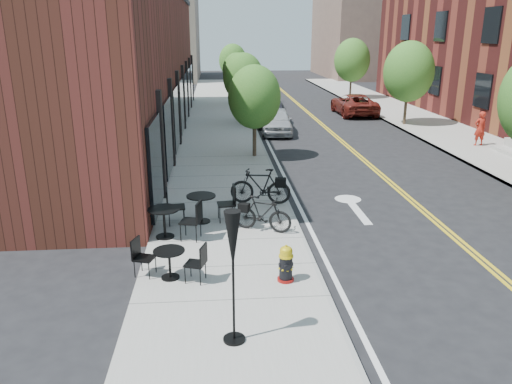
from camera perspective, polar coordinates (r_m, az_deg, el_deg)
name	(u,v)px	position (r m, az deg, el deg)	size (l,w,h in m)	color
ground	(305,241)	(13.03, 5.59, -5.65)	(120.00, 120.00, 0.00)	black
sidewalk_near	(221,152)	(22.35, -3.97, 4.56)	(4.00, 70.00, 0.12)	#9E9B93
sidewalk_far	(480,147)	(25.47, 24.23, 4.67)	(4.00, 70.00, 0.12)	#9E9B93
building_near	(128,67)	(26.16, -14.47, 13.62)	(5.00, 28.00, 7.00)	#431E15
bg_building_left	(162,34)	(60.03, -10.67, 17.37)	(8.00, 14.00, 10.00)	#726656
bg_building_right	(366,25)	(64.39, 12.41, 18.17)	(10.00, 16.00, 12.00)	brown
tree_near_a	(254,97)	(20.97, -0.18, 10.79)	(2.20, 2.20, 3.81)	#382B1E
tree_near_b	(243,78)	(28.90, -1.46, 12.94)	(2.30, 2.30, 3.98)	#382B1E
tree_near_c	(237,71)	(36.88, -2.18, 13.70)	(2.10, 2.10, 3.67)	#382B1E
tree_near_d	(233,61)	(44.85, -2.66, 14.76)	(2.40, 2.40, 4.11)	#382B1E
tree_far_b	(409,72)	(29.87, 17.06, 13.01)	(2.80, 2.80, 4.62)	#382B1E
tree_far_c	(352,60)	(41.26, 10.92, 14.58)	(2.80, 2.80, 4.62)	#382B1E
fire_hydrant	(286,264)	(10.64, 3.43, -8.20)	(0.40, 0.40, 0.82)	maroon
bicycle_left	(260,186)	(15.24, 0.51, 0.67)	(0.52, 1.85, 1.11)	black
bicycle_right	(263,214)	(13.16, 0.75, -2.51)	(0.45, 1.59, 0.95)	black
bistro_set_a	(169,260)	(10.87, -9.86, -7.66)	(1.60, 0.87, 0.84)	black
bistro_set_b	(164,219)	(12.95, -10.46, -3.00)	(1.94, 0.99, 1.02)	black
bistro_set_c	(201,205)	(13.85, -6.27, -1.45)	(1.89, 0.88, 1.01)	black
patio_umbrella	(233,250)	(8.12, -2.67, -6.62)	(0.38, 0.38, 2.36)	black
parked_car_a	(277,121)	(26.74, 2.37, 8.12)	(1.58, 3.94, 1.34)	#A8ACB1
parked_car_b	(267,111)	(29.61, 1.28, 9.20)	(1.55, 4.45, 1.46)	black
parked_car_c	(266,97)	(36.68, 1.12, 10.80)	(1.93, 4.75, 1.38)	#BBBBC0
parked_car_far	(354,104)	(33.61, 11.12, 9.82)	(2.26, 4.90, 1.36)	maroon
pedestrian	(480,129)	(25.45, 24.22, 6.63)	(0.58, 0.38, 1.59)	#AB2416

